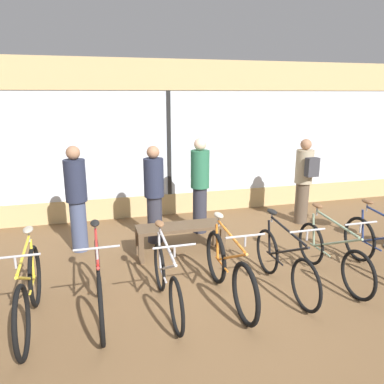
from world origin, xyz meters
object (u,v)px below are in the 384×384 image
at_px(bicycle_center_right, 284,263).
at_px(bicycle_far_right, 383,249).
at_px(customer_near_bench, 154,193).
at_px(display_bench, 180,231).
at_px(bicycle_center_left, 167,280).
at_px(customer_near_rack, 200,184).
at_px(customer_by_window, 304,179).
at_px(bicycle_far_left, 29,293).
at_px(bicycle_center, 229,271).
at_px(customer_mid_floor, 77,197).
at_px(bicycle_left, 99,283).
at_px(bicycle_right, 332,254).

xyz_separation_m(bicycle_center_right, bicycle_far_right, (1.57, -0.01, 0.01)).
bearing_deg(bicycle_center_right, customer_near_bench, 123.03).
bearing_deg(bicycle_far_right, display_bench, 150.81).
xyz_separation_m(bicycle_center_left, customer_near_rack, (1.13, 2.39, 0.56)).
distance_m(bicycle_center_left, customer_by_window, 4.03).
relative_size(bicycle_far_right, customer_by_window, 1.02).
relative_size(bicycle_center_left, customer_near_rack, 0.92).
bearing_deg(bicycle_center_right, bicycle_far_left, -179.89).
bearing_deg(bicycle_center, bicycle_far_right, 1.22).
xyz_separation_m(bicycle_far_left, bicycle_center_right, (3.13, 0.01, -0.03)).
bearing_deg(customer_near_bench, customer_mid_floor, -178.17).
height_order(bicycle_far_left, bicycle_center_left, bicycle_far_left).
relative_size(bicycle_far_right, customer_mid_floor, 0.99).
distance_m(bicycle_far_right, customer_mid_floor, 4.70).
height_order(customer_mid_floor, customer_near_bench, customer_mid_floor).
relative_size(display_bench, customer_near_bench, 0.82).
bearing_deg(customer_by_window, customer_near_bench, -176.41).
bearing_deg(bicycle_left, bicycle_right, 0.60).
distance_m(bicycle_far_right, display_bench, 3.00).
relative_size(bicycle_center_left, customer_by_window, 0.96).
xyz_separation_m(bicycle_left, customer_near_bench, (1.02, 2.05, 0.49)).
height_order(bicycle_left, bicycle_center_left, bicycle_left).
distance_m(bicycle_right, display_bench, 2.30).
bearing_deg(customer_near_bench, display_bench, -64.53).
relative_size(bicycle_left, bicycle_center_left, 1.08).
height_order(bicycle_center_right, customer_mid_floor, customer_mid_floor).
bearing_deg(bicycle_left, customer_near_bench, 63.64).
xyz_separation_m(bicycle_left, customer_by_window, (4.03, 2.24, 0.51)).
xyz_separation_m(display_bench, customer_by_window, (2.71, 0.82, 0.51)).
xyz_separation_m(bicycle_center_left, bicycle_center, (0.79, -0.02, 0.02)).
bearing_deg(customer_by_window, bicycle_right, -111.62).
relative_size(bicycle_far_left, bicycle_center, 1.01).
height_order(bicycle_center, customer_by_window, customer_by_window).
distance_m(bicycle_center, bicycle_right, 1.58).
xyz_separation_m(bicycle_far_left, bicycle_far_right, (4.69, -0.00, -0.02)).
height_order(bicycle_center_left, display_bench, bicycle_center_left).
bearing_deg(bicycle_center_left, customer_near_bench, 83.82).
relative_size(bicycle_far_right, display_bench, 1.24).
distance_m(bicycle_center_right, bicycle_right, 0.78).
relative_size(bicycle_left, bicycle_center_right, 1.06).
xyz_separation_m(bicycle_right, customer_mid_floor, (-3.41, 1.98, 0.55)).
relative_size(display_bench, customer_near_rack, 0.79).
bearing_deg(bicycle_far_right, customer_by_window, 87.86).
xyz_separation_m(customer_near_rack, customer_near_bench, (-0.90, -0.25, -0.04)).
relative_size(bicycle_center, display_bench, 1.24).
bearing_deg(bicycle_left, bicycle_far_left, -176.47).
height_order(bicycle_far_right, display_bench, bicycle_far_right).
bearing_deg(bicycle_far_right, bicycle_center_left, -179.37).
bearing_deg(customer_by_window, display_bench, -163.08).
xyz_separation_m(bicycle_center, customer_mid_floor, (-1.83, 2.11, 0.53)).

